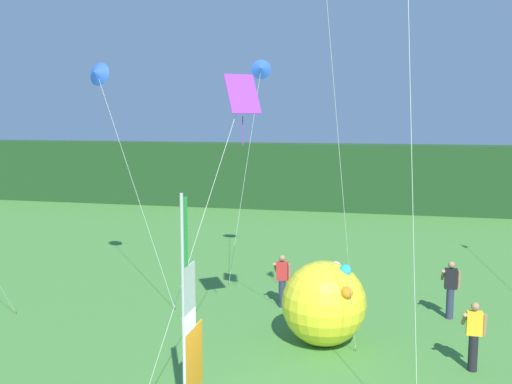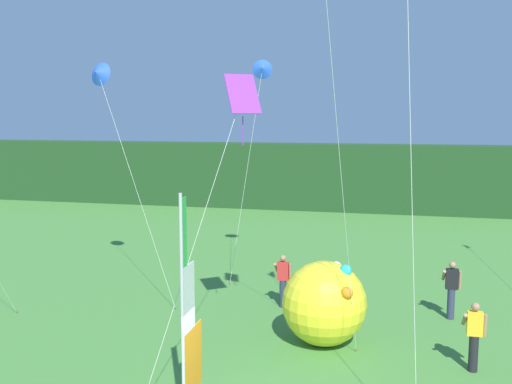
% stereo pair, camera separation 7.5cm
% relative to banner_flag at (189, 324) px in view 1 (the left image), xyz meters
% --- Properties ---
extents(distant_treeline, '(80.00, 2.40, 4.27)m').
position_rel_banner_flag_xyz_m(distant_treeline, '(1.22, 27.81, -0.13)').
color(distant_treeline, '#1E421E').
rests_on(distant_treeline, ground).
extents(banner_flag, '(0.06, 1.03, 4.74)m').
position_rel_banner_flag_xyz_m(banner_flag, '(0.00, 0.00, 0.00)').
color(banner_flag, '#B7B7BC').
rests_on(banner_flag, ground).
extents(person_mid_field, '(0.55, 0.48, 1.70)m').
position_rel_banner_flag_xyz_m(person_mid_field, '(5.57, 4.36, -1.36)').
color(person_mid_field, black).
rests_on(person_mid_field, ground).
extents(person_far_left, '(0.55, 0.48, 1.70)m').
position_rel_banner_flag_xyz_m(person_far_left, '(0.26, 7.90, -1.36)').
color(person_far_left, '#2D334C').
rests_on(person_far_left, ground).
extents(person_far_right, '(0.55, 0.48, 1.77)m').
position_rel_banner_flag_xyz_m(person_far_right, '(5.38, 8.01, -1.32)').
color(person_far_right, '#2D334C').
rests_on(person_far_right, ground).
extents(inflatable_balloon, '(2.25, 2.25, 2.25)m').
position_rel_banner_flag_xyz_m(inflatable_balloon, '(1.90, 5.19, -1.14)').
color(inflatable_balloon, yellow).
rests_on(inflatable_balloon, ground).
extents(kite_purple_diamond_0, '(1.89, 3.53, 7.08)m').
position_rel_banner_flag_xyz_m(kite_purple_diamond_0, '(-0.04, 3.85, 4.08)').
color(kite_purple_diamond_0, brown).
rests_on(kite_purple_diamond_0, ground).
extents(kite_blue_delta_4, '(1.33, 1.46, 8.13)m').
position_rel_banner_flag_xyz_m(kite_blue_delta_4, '(-1.14, 11.03, 5.45)').
color(kite_blue_delta_4, brown).
rests_on(kite_blue_delta_4, ground).
extents(kite_blue_delta_5, '(3.70, 1.84, 7.93)m').
position_rel_banner_flag_xyz_m(kite_blue_delta_5, '(-6.20, 8.36, 5.21)').
color(kite_blue_delta_5, brown).
rests_on(kite_blue_delta_5, ground).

